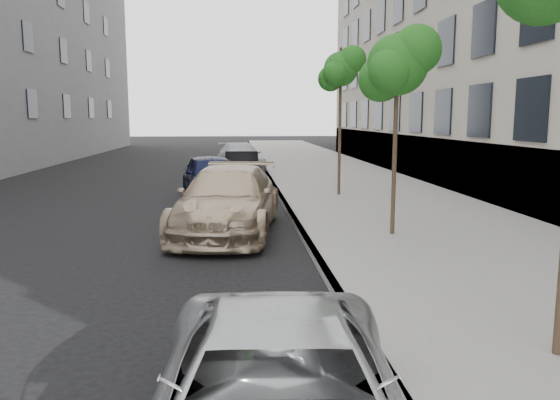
{
  "coord_description": "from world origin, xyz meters",
  "views": [
    {
      "loc": [
        -0.41,
        -4.06,
        2.78
      ],
      "look_at": [
        0.3,
        4.4,
        1.5
      ],
      "focal_mm": 35.0,
      "sensor_mm": 36.0,
      "label": 1
    }
  ],
  "objects": [
    {
      "name": "sidewalk",
      "position": [
        4.3,
        24.0,
        0.07
      ],
      "size": [
        6.4,
        72.0,
        0.14
      ],
      "primitive_type": "cube",
      "color": "gray",
      "rests_on": "ground"
    },
    {
      "name": "curb",
      "position": [
        1.18,
        24.0,
        0.07
      ],
      "size": [
        0.15,
        72.0,
        0.14
      ],
      "primitive_type": "cube",
      "color": "#9E9B93",
      "rests_on": "ground"
    },
    {
      "name": "tree_mid",
      "position": [
        3.23,
        8.0,
        3.94
      ],
      "size": [
        1.7,
        1.5,
        4.64
      ],
      "color": "#38281C",
      "rests_on": "sidewalk"
    },
    {
      "name": "tree_far",
      "position": [
        3.23,
        14.5,
        4.39
      ],
      "size": [
        1.55,
        1.35,
        5.03
      ],
      "color": "#38281C",
      "rests_on": "sidewalk"
    },
    {
      "name": "suv",
      "position": [
        -0.57,
        9.1,
        0.8
      ],
      "size": [
        3.0,
        5.75,
        1.59
      ],
      "primitive_type": "imported",
      "rotation": [
        0.0,
        0.0,
        -0.15
      ],
      "color": "tan",
      "rests_on": "ground"
    },
    {
      "name": "sedan_blue",
      "position": [
        -1.2,
        14.71,
        0.77
      ],
      "size": [
        2.52,
        4.77,
        1.55
      ],
      "primitive_type": "imported",
      "rotation": [
        0.0,
        0.0,
        0.16
      ],
      "color": "black",
      "rests_on": "ground"
    },
    {
      "name": "sedan_black",
      "position": [
        -0.1,
        19.6,
        0.67
      ],
      "size": [
        1.42,
        4.06,
        1.34
      ],
      "primitive_type": "imported",
      "rotation": [
        0.0,
        0.0,
        0.0
      ],
      "color": "black",
      "rests_on": "ground"
    },
    {
      "name": "sedan_rear",
      "position": [
        -0.1,
        24.76,
        0.72
      ],
      "size": [
        2.77,
        5.25,
        1.45
      ],
      "primitive_type": "imported",
      "rotation": [
        0.0,
        0.0,
        0.15
      ],
      "color": "#A3A7AB",
      "rests_on": "ground"
    }
  ]
}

